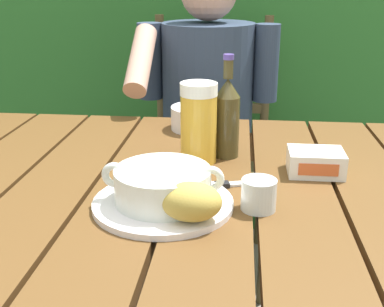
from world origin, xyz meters
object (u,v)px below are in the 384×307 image
chair_near_diner (210,155)px  serving_plate (163,203)px  soup_bowl (163,184)px  diner_bowl (198,118)px  beer_glass (199,123)px  table_knife (228,185)px  butter_tub (316,162)px  person_eating (206,111)px  beer_bottle (227,116)px  bread_roll (191,202)px  water_glass_small (259,195)px

chair_near_diner → serving_plate: (-0.02, -1.04, 0.29)m
soup_bowl → diner_bowl: (0.02, 0.49, -0.01)m
serving_plate → beer_glass: (0.05, 0.24, 0.09)m
beer_glass → table_knife: 0.18m
serving_plate → butter_tub: 0.36m
person_eating → beer_bottle: bearing=-80.9°
soup_bowl → table_knife: soup_bowl is taller
soup_bowl → beer_bottle: 0.31m
serving_plate → bread_roll: bearing=-49.4°
diner_bowl → beer_bottle: bearing=-67.8°
chair_near_diner → beer_bottle: size_ratio=4.25×
chair_near_diner → beer_bottle: bearing=-83.5°
soup_bowl → beer_glass: (0.05, 0.24, 0.05)m
water_glass_small → table_knife: bearing=121.1°
serving_plate → soup_bowl: bearing=-90.0°
table_knife → serving_plate: bearing=-139.4°
bread_roll → chair_near_diner: bearing=92.0°
serving_plate → table_knife: bearing=40.6°
soup_bowl → beer_bottle: bearing=69.1°
beer_bottle → butter_tub: bearing=-24.9°
chair_near_diner → beer_glass: bearing=-88.3°
water_glass_small → beer_glass: bearing=119.1°
beer_bottle → butter_tub: (0.20, -0.09, -0.07)m
beer_bottle → water_glass_small: bearing=-76.1°
chair_near_diner → table_knife: (0.10, -0.94, 0.28)m
serving_plate → bread_roll: bread_roll is taller
water_glass_small → soup_bowl: bearing=-178.2°
beer_glass → table_knife: bearing=-62.3°
beer_bottle → diner_bowl: bearing=112.2°
bread_roll → beer_bottle: beer_bottle is taller
beer_bottle → table_knife: (0.01, -0.18, -0.09)m
serving_plate → water_glass_small: size_ratio=4.05×
chair_near_diner → person_eating: bearing=-90.8°
serving_plate → water_glass_small: 0.18m
beer_bottle → bread_roll: bearing=-97.8°
chair_near_diner → beer_glass: 0.89m
chair_near_diner → person_eating: 0.31m
water_glass_small → butter_tub: size_ratio=0.55×
beer_glass → table_knife: size_ratio=1.17×
chair_near_diner → person_eating: person_eating is taller
soup_bowl → bread_roll: (0.06, -0.07, 0.00)m
water_glass_small → beer_bottle: bearing=103.9°
butter_tub → table_knife: 0.21m
beer_glass → diner_bowl: 0.26m
beer_bottle → water_glass_small: (0.07, -0.28, -0.07)m
beer_glass → soup_bowl: bearing=-100.6°
chair_near_diner → beer_bottle: chair_near_diner is taller
butter_tub → table_knife: bearing=-154.1°
table_knife → diner_bowl: bearing=103.9°
serving_plate → beer_glass: size_ratio=1.43×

